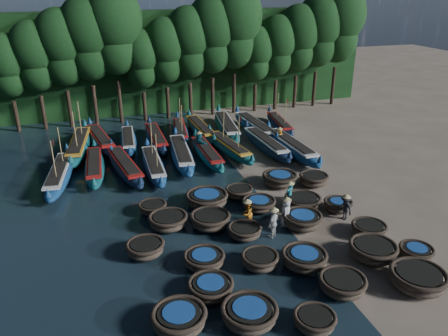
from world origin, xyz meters
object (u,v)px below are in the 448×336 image
object	(u,v)px
coracle_24	(314,179)
long_boat_2	(125,166)
coracle_0	(179,319)
long_boat_6	(229,147)
coracle_13	(302,220)
long_boat_8	(291,147)
long_boat_1	(95,166)
coracle_15	(168,221)
long_boat_0	(60,175)
coracle_10	(145,248)
long_boat_16	(255,127)
coracle_11	(204,259)
long_boat_7	(266,144)
coracle_1	(249,313)
long_boat_3	(154,165)
long_boat_11	(129,140)
fisherman_4	(273,222)
coracle_3	(342,284)
long_boat_4	(182,154)
coracle_19	(338,205)
fisherman_3	(345,207)
fisherman_6	(279,137)
coracle_22	(239,192)
coracle_23	(280,179)
coracle_5	(211,287)
coracle_16	(210,220)
coracle_9	(416,252)
long_boat_9	(79,146)
coracle_18	(303,201)
long_boat_13	(180,131)
coracle_7	(304,259)
long_boat_14	(201,129)
long_boat_17	(279,124)
coracle_2	(315,320)
coracle_12	(245,231)
coracle_17	(259,204)
long_boat_5	(207,153)
coracle_6	(260,260)
coracle_21	(207,199)
coracle_4	(418,278)
coracle_20	(153,207)
long_boat_12	(156,138)
long_boat_10	(100,139)

from	to	relation	value
coracle_24	long_boat_2	distance (m)	13.15
coracle_0	long_boat_6	bearing A→B (deg)	66.00
coracle_13	long_boat_8	size ratio (longest dim) A/B	0.25
long_boat_1	coracle_15	bearing A→B (deg)	-66.27
long_boat_0	coracle_10	bearing A→B (deg)	-60.78
long_boat_2	long_boat_16	size ratio (longest dim) A/B	0.92
coracle_11	long_boat_7	distance (m)	16.22
coracle_1	coracle_15	distance (m)	8.33
long_boat_3	long_boat_11	size ratio (longest dim) A/B	1.08
coracle_13	fisherman_4	world-z (taller)	fisherman_4
coracle_11	coracle_3	bearing A→B (deg)	-34.84
long_boat_1	long_boat_4	bearing A→B (deg)	5.76
coracle_19	fisherman_3	xyz separation A→B (m)	(-0.19, -1.00, 0.40)
fisherman_3	fisherman_6	xyz separation A→B (m)	(1.34, 11.98, 0.09)
coracle_15	long_boat_0	xyz separation A→B (m)	(-5.83, 8.15, 0.10)
long_boat_8	coracle_19	bearing A→B (deg)	-100.52
coracle_22	fisherman_4	size ratio (longest dim) A/B	1.09
coracle_23	fisherman_6	bearing A→B (deg)	66.05
coracle_5	coracle_16	world-z (taller)	coracle_16
coracle_9	long_boat_9	xyz separation A→B (m)	(-15.51, 20.05, 0.25)
coracle_18	long_boat_0	distance (m)	16.22
long_boat_11	long_boat_13	xyz separation A→B (m)	(4.57, 0.99, 0.02)
long_boat_1	coracle_7	bearing A→B (deg)	-55.86
coracle_11	long_boat_14	world-z (taller)	long_boat_14
long_boat_16	long_boat_17	world-z (taller)	long_boat_17
long_boat_14	coracle_18	bearing A→B (deg)	-83.25
long_boat_9	long_boat_6	bearing A→B (deg)	-10.80
coracle_2	coracle_7	xyz separation A→B (m)	(1.46, 3.72, 0.10)
coracle_9	coracle_12	world-z (taller)	coracle_12
coracle_7	coracle_17	bearing A→B (deg)	89.20
coracle_15	long_boat_9	xyz separation A→B (m)	(-4.50, 13.53, 0.16)
coracle_1	coracle_15	size ratio (longest dim) A/B	1.02
coracle_7	fisherman_6	bearing A→B (deg)	69.83
fisherman_3	coracle_7	bearing A→B (deg)	-63.91
coracle_3	long_boat_5	distance (m)	16.80
coracle_6	coracle_21	size ratio (longest dim) A/B	0.67
coracle_18	coracle_4	bearing A→B (deg)	-80.57
coracle_3	coracle_9	bearing A→B (deg)	13.22
coracle_20	coracle_23	world-z (taller)	coracle_23
long_boat_6	long_boat_16	distance (m)	5.69
coracle_7	coracle_18	xyz separation A→B (m)	(2.68, 5.39, -0.05)
coracle_6	long_boat_6	distance (m)	15.10
long_boat_0	long_boat_12	size ratio (longest dim) A/B	1.02
coracle_18	coracle_24	world-z (taller)	coracle_24
coracle_17	long_boat_1	distance (m)	12.49
fisherman_3	coracle_3	bearing A→B (deg)	-44.97
coracle_7	coracle_18	size ratio (longest dim) A/B	0.91
coracle_21	long_boat_12	distance (m)	11.98
coracle_0	fisherman_3	distance (m)	12.16
long_boat_10	coracle_19	bearing A→B (deg)	-60.62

